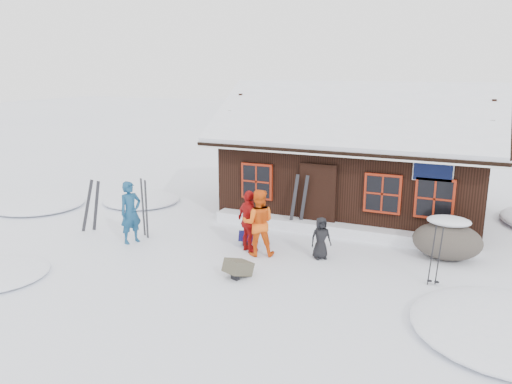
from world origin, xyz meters
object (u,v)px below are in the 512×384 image
(boulder, at_px, (447,240))
(ski_poles, at_px, (435,257))
(skier_crouched, at_px, (321,238))
(skier_orange_left, at_px, (258,223))
(backpack_blue, at_px, (248,239))
(skier_orange_right, at_px, (249,221))
(ski_pair_left, at_px, (92,206))
(skier_teal, at_px, (131,212))
(backpack_olive, at_px, (238,270))

(boulder, height_order, ski_poles, ski_poles)
(skier_crouched, xyz_separation_m, ski_poles, (2.83, -0.53, 0.13))
(skier_orange_left, distance_m, backpack_blue, 1.13)
(boulder, relative_size, backpack_blue, 3.11)
(skier_orange_right, height_order, ski_pair_left, skier_orange_right)
(backpack_blue, bearing_deg, skier_teal, -168.39)
(skier_teal, xyz_separation_m, skier_orange_right, (3.33, 0.70, -0.04))
(skier_orange_left, bearing_deg, ski_pair_left, -20.01)
(ski_poles, bearing_deg, backpack_blue, 171.42)
(skier_teal, bearing_deg, skier_crouched, -57.62)
(skier_crouched, bearing_deg, skier_teal, 153.62)
(skier_orange_right, bearing_deg, ski_pair_left, 36.99)
(backpack_blue, bearing_deg, boulder, 2.22)
(skier_orange_left, relative_size, ski_poles, 1.23)
(skier_teal, height_order, ski_pair_left, skier_teal)
(skier_crouched, distance_m, ski_pair_left, 7.00)
(skier_orange_right, xyz_separation_m, ski_pair_left, (-5.07, -0.32, -0.06))
(ski_pair_left, bearing_deg, backpack_olive, -31.79)
(skier_orange_left, xyz_separation_m, skier_orange_right, (-0.32, 0.13, -0.05))
(skier_teal, bearing_deg, ski_pair_left, 99.48)
(skier_teal, bearing_deg, skier_orange_left, -59.45)
(boulder, bearing_deg, skier_orange_right, -161.88)
(backpack_blue, relative_size, backpack_olive, 0.93)
(skier_crouched, relative_size, backpack_blue, 1.99)
(boulder, height_order, backpack_olive, boulder)
(ski_poles, bearing_deg, skier_orange_right, 177.01)
(skier_teal, height_order, backpack_olive, skier_teal)
(skier_orange_right, relative_size, boulder, 0.97)
(boulder, xyz_separation_m, backpack_blue, (-5.14, -1.09, -0.36))
(skier_orange_right, bearing_deg, skier_crouched, -138.15)
(skier_orange_right, bearing_deg, skier_orange_left, -168.84)
(skier_orange_left, distance_m, backpack_olive, 1.70)
(skier_teal, relative_size, ski_poles, 1.23)
(boulder, distance_m, ski_pair_left, 10.14)
(backpack_blue, bearing_deg, skier_crouched, -15.64)
(skier_teal, xyz_separation_m, ski_pair_left, (-1.74, 0.38, -0.11))
(skier_orange_left, relative_size, backpack_blue, 3.19)
(ski_pair_left, bearing_deg, boulder, -7.33)
(skier_crouched, bearing_deg, boulder, -13.23)
(skier_orange_left, height_order, skier_crouched, skier_orange_left)
(skier_orange_right, bearing_deg, boulder, -128.52)
(skier_crouched, distance_m, ski_poles, 2.88)
(skier_orange_right, xyz_separation_m, skier_crouched, (1.90, 0.28, -0.29))
(skier_orange_right, relative_size, ski_pair_left, 1.03)
(backpack_olive, bearing_deg, skier_crouched, 74.89)
(boulder, bearing_deg, skier_orange_left, -159.21)
(skier_orange_right, distance_m, skier_crouched, 1.95)
(skier_orange_left, xyz_separation_m, skier_crouched, (1.58, 0.42, -0.33))
(skier_crouched, height_order, backpack_blue, skier_crouched)
(skier_teal, bearing_deg, backpack_olive, -82.39)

